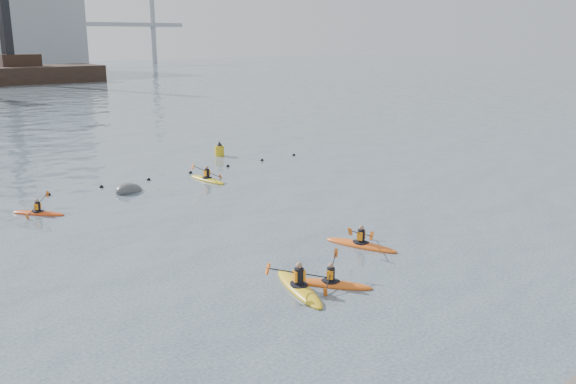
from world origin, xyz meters
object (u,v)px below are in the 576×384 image
Objects in this scene: kayaker_3 at (207,179)px; kayaker_4 at (361,244)px; kayaker_2 at (38,213)px; mooring_buoy at (129,192)px; kayaker_1 at (299,287)px; kayaker_0 at (331,283)px; nav_buoy at (219,151)px.

kayaker_3 is 0.99× the size of kayaker_4.
kayaker_2 is 10.44m from kayaker_3.
kayaker_2 is 16.22m from kayaker_4.
kayaker_2 reaches higher than mooring_buoy.
kayaker_1 is 15.84m from kayaker_2.
kayaker_3 reaches higher than kayaker_2.
kayaker_0 is 17.46m from kayaker_3.
kayaker_4 is at bearing 37.27° from kayaker_1.
kayaker_1 is 1.86× the size of mooring_buoy.
kayaker_1 reaches higher than kayaker_2.
kayaker_3 is 2.63× the size of nav_buoy.
kayaker_4 is (-1.36, -14.43, 0.00)m from kayaker_3.
kayaker_2 is at bearing 72.09° from kayaker_0.
mooring_buoy is (1.41, 16.71, -0.11)m from kayaker_1.
kayaker_3 is (10.39, 0.95, 0.01)m from kayaker_2.
kayaker_0 is 16.56m from kayaker_2.
nav_buoy is (6.30, 20.68, 0.28)m from kayaker_4.
nav_buoy reaches higher than mooring_buoy.
nav_buoy reaches higher than kayaker_2.
nav_buoy is (15.33, 7.20, 0.29)m from kayaker_2.
kayaker_1 is at bearing -117.16° from kayaker_3.
kayaker_0 is 25.06m from nav_buoy.
kayaker_3 is 1.66× the size of mooring_buoy.
kayaker_1 is 5.27m from kayaker_4.
kayaker_1 is 16.77m from mooring_buoy.
kayaker_2 is at bearing 179.29° from kayaker_3.
kayaker_1 is (-1.12, 0.41, 0.02)m from kayaker_0.
nav_buoy is at bearing 45.74° from kayaker_3.
kayaker_1 is at bearing 1.84° from kayaker_4.
kayaker_0 is at bearing -90.96° from mooring_buoy.
kayaker_4 reaches higher than kayaker_2.
mooring_buoy is 1.58× the size of nav_buoy.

